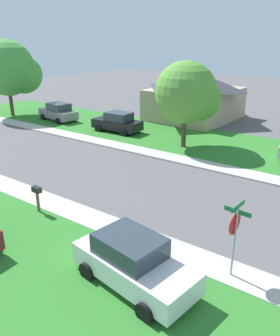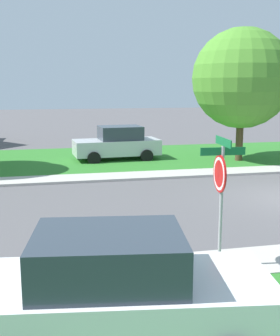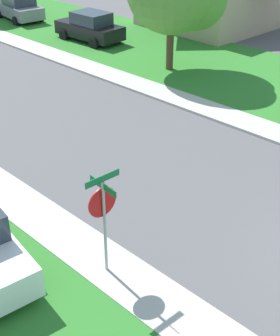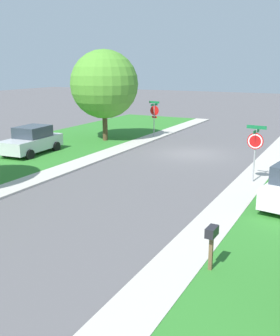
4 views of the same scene
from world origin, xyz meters
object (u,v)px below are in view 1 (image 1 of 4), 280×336
(car_black_kerbside_mid, at_px, (117,122))
(house_right_setback, at_px, (195,95))
(stop_sign_far_corner, at_px, (235,228))
(mailbox, at_px, (37,193))
(tree_sidewalk_mid, at_px, (11,70))
(tree_across_left, at_px, (189,94))
(car_white_far_down_street, at_px, (133,262))
(car_grey_near_corner, at_px, (58,112))

(car_black_kerbside_mid, xyz_separation_m, house_right_setback, (8.60, -2.85, 1.50))
(stop_sign_far_corner, relative_size, mailbox, 2.11)
(mailbox, bearing_deg, car_black_kerbside_mid, 24.94)
(house_right_setback, height_order, mailbox, house_right_setback)
(tree_sidewalk_mid, bearing_deg, stop_sign_far_corner, -112.68)
(tree_sidewalk_mid, bearing_deg, tree_across_left, -88.19)
(stop_sign_far_corner, xyz_separation_m, car_black_kerbside_mid, (12.72, 15.31, -1.01))
(stop_sign_far_corner, xyz_separation_m, house_right_setback, (21.32, 12.45, 0.49))
(car_white_far_down_street, bearing_deg, tree_sidewalk_mid, 61.42)
(mailbox, bearing_deg, car_white_far_down_street, -102.32)
(car_white_far_down_street, xyz_separation_m, house_right_setback, (23.55, 10.00, 1.50))
(car_grey_near_corner, bearing_deg, car_black_kerbside_mid, -90.09)
(car_grey_near_corner, distance_m, car_black_kerbside_mid, 7.46)
(tree_across_left, relative_size, house_right_setback, 0.67)
(car_black_kerbside_mid, height_order, mailbox, car_black_kerbside_mid)
(car_grey_near_corner, bearing_deg, tree_sidewalk_mid, 100.00)
(car_grey_near_corner, bearing_deg, tree_across_left, -91.31)
(stop_sign_far_corner, distance_m, mailbox, 9.10)
(car_black_kerbside_mid, height_order, tree_sidewalk_mid, tree_sidewalk_mid)
(car_white_far_down_street, distance_m, mailbox, 6.73)
(car_white_far_down_street, height_order, tree_sidewalk_mid, tree_sidewalk_mid)
(car_black_kerbside_mid, relative_size, mailbox, 3.33)
(tree_sidewalk_mid, bearing_deg, mailbox, -123.29)
(tree_sidewalk_mid, bearing_deg, car_black_kerbside_mid, -85.81)
(car_black_kerbside_mid, relative_size, car_white_far_down_street, 0.97)
(tree_across_left, xyz_separation_m, tree_sidewalk_mid, (-0.63, 19.78, 0.77))
(tree_across_left, xyz_separation_m, mailbox, (-13.20, 0.62, -2.89))
(stop_sign_far_corner, relative_size, car_white_far_down_street, 0.61)
(tree_sidewalk_mid, height_order, house_right_setback, tree_sidewalk_mid)
(car_grey_near_corner, height_order, tree_across_left, tree_across_left)
(house_right_setback, bearing_deg, car_black_kerbside_mid, 161.64)
(stop_sign_far_corner, bearing_deg, house_right_setback, 30.30)
(car_black_kerbside_mid, bearing_deg, tree_sidewalk_mid, 94.19)
(car_black_kerbside_mid, relative_size, tree_across_left, 0.70)
(car_black_kerbside_mid, height_order, tree_across_left, tree_across_left)
(car_black_kerbside_mid, bearing_deg, car_white_far_down_street, -139.31)
(car_grey_near_corner, distance_m, mailbox, 19.29)
(car_white_far_down_street, bearing_deg, car_black_kerbside_mid, 40.69)
(tree_across_left, relative_size, mailbox, 4.77)
(car_grey_near_corner, relative_size, car_black_kerbside_mid, 1.04)
(tree_sidewalk_mid, distance_m, mailbox, 23.21)
(car_white_far_down_street, xyz_separation_m, mailbox, (1.44, 6.57, 0.14))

